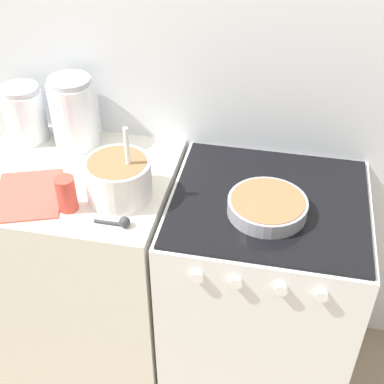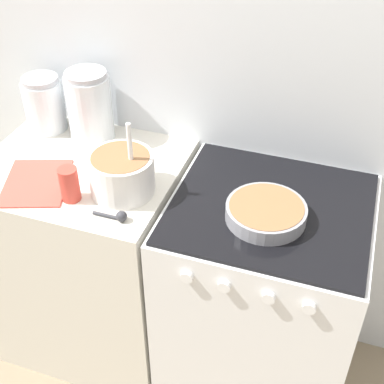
% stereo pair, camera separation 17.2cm
% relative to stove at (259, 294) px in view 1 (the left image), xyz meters
% --- Properties ---
extents(wall_back, '(4.43, 0.05, 2.40)m').
position_rel_stove_xyz_m(wall_back, '(-0.35, 0.33, 0.74)').
color(wall_back, silver).
rests_on(wall_back, ground_plane).
extents(countertop_cabinet, '(0.71, 0.61, 0.92)m').
position_rel_stove_xyz_m(countertop_cabinet, '(-0.71, 0.00, 0.00)').
color(countertop_cabinet, silver).
rests_on(countertop_cabinet, ground_plane).
extents(stove, '(0.67, 0.63, 0.92)m').
position_rel_stove_xyz_m(stove, '(0.00, 0.00, 0.00)').
color(stove, silver).
rests_on(stove, ground_plane).
extents(mixing_bowl, '(0.22, 0.22, 0.27)m').
position_rel_stove_xyz_m(mixing_bowl, '(-0.49, -0.08, 0.54)').
color(mixing_bowl, white).
rests_on(mixing_bowl, countertop_cabinet).
extents(baking_pan, '(0.26, 0.26, 0.05)m').
position_rel_stove_xyz_m(baking_pan, '(-0.01, -0.07, 0.49)').
color(baking_pan, gray).
rests_on(baking_pan, stove).
extents(storage_jar_left, '(0.15, 0.15, 0.22)m').
position_rel_stove_xyz_m(storage_jar_left, '(-0.95, 0.20, 0.56)').
color(storage_jar_left, silver).
rests_on(storage_jar_left, countertop_cabinet).
extents(storage_jar_middle, '(0.17, 0.17, 0.27)m').
position_rel_stove_xyz_m(storage_jar_middle, '(-0.75, 0.20, 0.58)').
color(storage_jar_middle, silver).
rests_on(storage_jar_middle, countertop_cabinet).
extents(tin_can, '(0.06, 0.06, 0.12)m').
position_rel_stove_xyz_m(tin_can, '(-0.64, -0.17, 0.52)').
color(tin_can, '#CC3F33').
rests_on(tin_can, countertop_cabinet).
extents(recipe_page, '(0.29, 0.33, 0.01)m').
position_rel_stove_xyz_m(recipe_page, '(-0.80, -0.14, 0.47)').
color(recipe_page, '#CC4C3F').
rests_on(recipe_page, countertop_cabinet).
extents(measuring_spoon, '(0.12, 0.04, 0.04)m').
position_rel_stove_xyz_m(measuring_spoon, '(-0.44, -0.22, 0.48)').
color(measuring_spoon, '#333338').
rests_on(measuring_spoon, countertop_cabinet).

